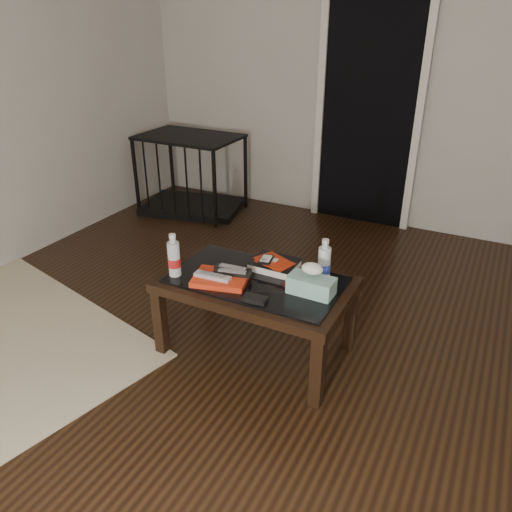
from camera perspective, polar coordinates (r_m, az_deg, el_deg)
The scene contains 17 objects.
ground at distance 2.59m, azimuth 3.97°, elevation -16.04°, with size 5.00×5.00×0.00m, color black.
room_shell at distance 1.92m, azimuth 5.59°, elevation 22.52°, with size 5.00×5.00×5.00m.
doorway at distance 4.44m, azimuth 12.80°, elevation 16.46°, with size 0.90×0.08×2.07m.
coffee_table at distance 2.68m, azimuth 0.03°, elevation -3.81°, with size 1.00×0.60×0.46m.
pet_crate at distance 4.82m, azimuth -7.34°, elevation 7.91°, with size 1.01×0.79×0.71m.
magazines at distance 2.62m, azimuth -4.04°, elevation -2.60°, with size 0.28×0.21×0.03m, color red.
remote_silver at distance 2.60m, azimuth -4.99°, elevation -2.29°, with size 0.20×0.05×0.02m, color #ABABB0.
remote_black_front at distance 2.62m, azimuth -2.71°, elevation -1.90°, with size 0.20×0.05×0.02m, color black.
remote_black_back at distance 2.66m, azimuth -2.67°, elevation -1.44°, with size 0.20×0.05×0.02m, color black.
textbook at distance 2.74m, azimuth 2.13°, elevation -0.98°, with size 0.25×0.20×0.05m, color black.
dvd_mailers at distance 2.73m, azimuth 1.98°, elevation -0.50°, with size 0.19×0.14×0.01m, color red.
ipod at distance 2.71m, azimuth 1.16°, elevation -0.40°, with size 0.06×0.10×0.02m, color black.
flip_phone at distance 2.56m, azimuth 4.01°, elevation -3.44°, with size 0.09×0.05×0.02m, color black.
wallet at distance 2.45m, azimuth -0.13°, elevation -4.93°, with size 0.12×0.07×0.02m, color black.
water_bottle_left at distance 2.67m, azimuth -9.38°, elevation 0.13°, with size 0.07×0.07×0.24m, color silver.
water_bottle_right at distance 2.60m, azimuth 7.81°, elevation -0.50°, with size 0.07×0.07×0.24m, color silver.
tissue_box at distance 2.51m, azimuth 6.34°, elevation -3.36°, with size 0.23×0.12×0.09m, color #227C77.
Camera 1 is at (0.72, -1.77, 1.75)m, focal length 35.00 mm.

